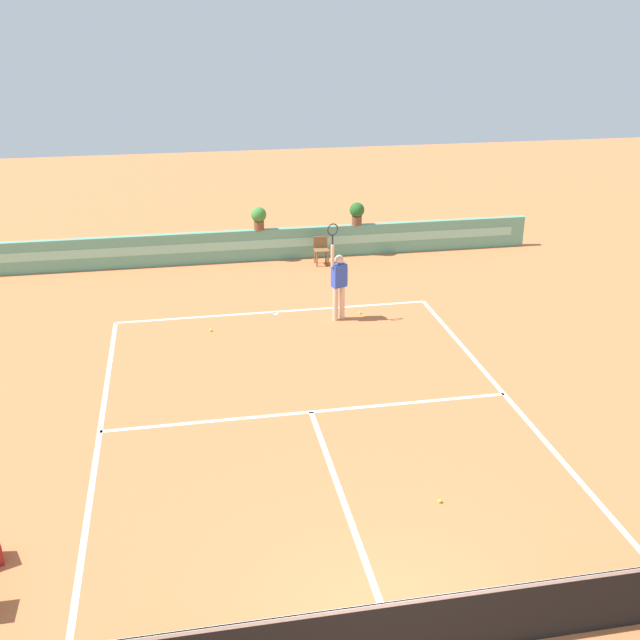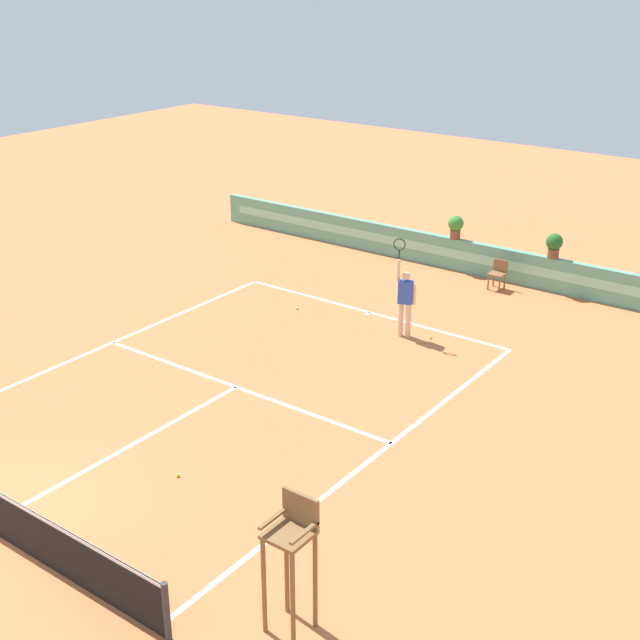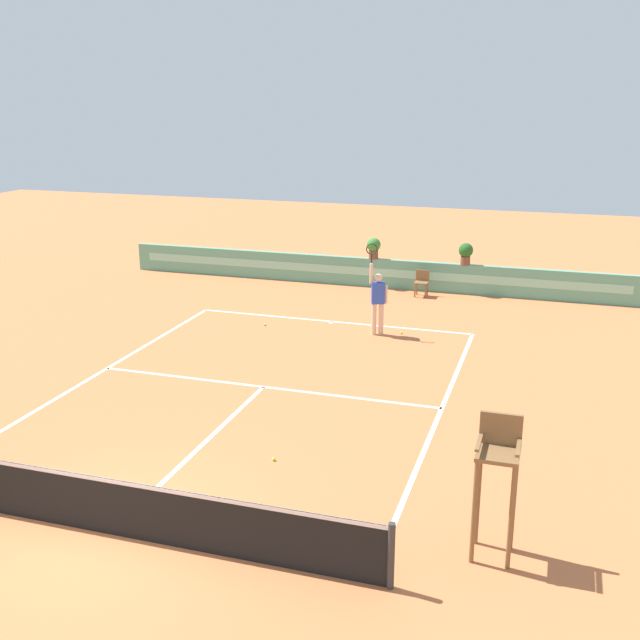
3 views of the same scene
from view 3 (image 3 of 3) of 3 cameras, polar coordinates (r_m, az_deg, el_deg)
The scene contains 12 objects.
ground_plane at distance 17.35m, azimuth -4.73°, elevation -5.46°, with size 60.00×60.00×0.00m, color #C66B3D.
court_lines at distance 17.97m, azimuth -3.87°, elevation -4.63°, with size 8.32×11.94×0.01m.
net at distance 12.35m, azimuth -15.64°, elevation -13.07°, with size 8.92×0.10×1.00m.
back_wall_barrier at distance 26.66m, azimuth 3.71°, elevation 3.56°, with size 18.00×0.21×1.00m.
umpire_chair at distance 11.35m, azimuth 13.05°, elevation -10.86°, with size 0.60×0.60×2.14m.
ball_kid_chair at distance 25.58m, azimuth 7.59°, elevation 2.84°, with size 0.44×0.44×0.85m.
tennis_player at distance 21.17m, azimuth 4.32°, elevation 1.64°, with size 0.59×0.33×2.58m.
tennis_ball_near_baseline at distance 14.30m, azimuth -3.47°, elevation -10.30°, with size 0.07×0.07×0.07m, color #CCE033.
tennis_ball_mid_court at distance 21.57m, azimuth 6.08°, elevation -0.94°, with size 0.07×0.07×0.07m, color #CCE033.
tennis_ball_by_sideline at distance 22.24m, azimuth -4.13°, elevation -0.35°, with size 0.07×0.07×0.07m, color #CCE033.
potted_plant_right at distance 25.90m, azimuth 10.81°, elevation 4.98°, with size 0.48×0.48×0.72m.
potted_plant_centre at distance 26.45m, azimuth 4.02°, elevation 5.47°, with size 0.48×0.48×0.72m.
Camera 3 is at (6.21, -8.84, 6.50)m, focal length 42.96 mm.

